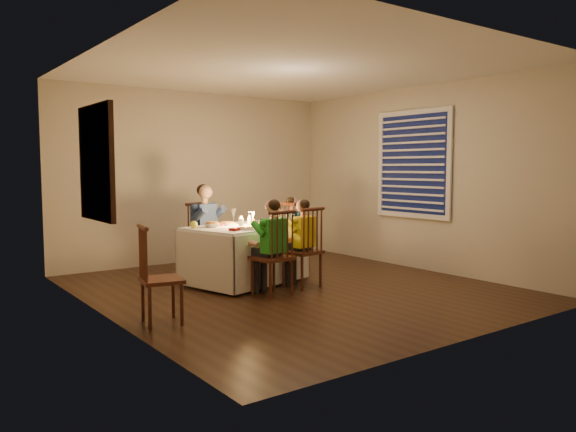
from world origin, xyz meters
TOP-DOWN VIEW (x-y plane):
  - ground at (0.00, 0.00)m, footprint 5.00×5.00m
  - wall_left at (-2.25, 0.00)m, footprint 0.02×5.00m
  - wall_right at (2.25, 0.00)m, footprint 0.02×5.00m
  - wall_back at (0.00, 2.50)m, footprint 4.50×0.02m
  - ceiling at (0.00, 0.00)m, footprint 5.00×5.00m
  - dining_table at (-0.30, 0.63)m, footprint 1.59×1.32m
  - chair_adult at (-0.45, 1.36)m, footprint 0.50×0.48m
  - chair_near_left at (-0.42, -0.17)m, footprint 0.45×0.43m
  - chair_near_right at (0.13, -0.01)m, footprint 0.46×0.44m
  - chair_end at (0.64, 0.87)m, footprint 0.47×0.48m
  - chair_extra at (-1.90, -0.50)m, footprint 0.43×0.44m
  - adult at (-0.45, 1.36)m, footprint 0.54×0.52m
  - child_green at (-0.42, -0.17)m, footprint 0.41×0.38m
  - child_yellow at (0.13, -0.01)m, footprint 0.40×0.38m
  - child_teal at (0.64, 0.87)m, footprint 0.38×0.40m
  - setting_adult at (-0.39, 0.90)m, footprint 0.32×0.32m
  - setting_green at (-0.48, 0.30)m, footprint 0.32×0.32m
  - setting_yellow at (0.05, 0.41)m, footprint 0.32×0.32m
  - setting_teal at (0.15, 0.75)m, footprint 0.32×0.32m
  - candle_left at (-0.34, 0.62)m, footprint 0.06×0.06m
  - candle_right at (-0.20, 0.66)m, footprint 0.06×0.06m
  - squash at (-0.93, 0.76)m, footprint 0.09×0.09m
  - orange_fruit at (-0.10, 0.73)m, footprint 0.08×0.08m
  - serving_bowl at (-0.69, 0.75)m, footprint 0.21×0.21m
  - wall_mirror at (-2.22, 0.30)m, footprint 0.06×0.95m
  - window_blinds at (2.21, 0.10)m, footprint 0.07×1.34m

SIDE VIEW (x-z plane):
  - ground at x=0.00m, z-range 0.00..0.00m
  - chair_adult at x=-0.45m, z-range -0.49..0.49m
  - chair_near_left at x=-0.42m, z-range -0.49..0.49m
  - chair_near_right at x=0.13m, z-range -0.49..0.49m
  - chair_end at x=0.64m, z-range -0.49..0.49m
  - chair_extra at x=-1.90m, z-range -0.47..0.47m
  - adult at x=-0.45m, z-range -0.61..0.61m
  - child_green at x=-0.42m, z-range -0.55..0.55m
  - child_yellow at x=0.13m, z-range -0.54..0.54m
  - child_teal at x=0.64m, z-range -0.52..0.52m
  - dining_table at x=-0.30m, z-range 0.17..0.86m
  - setting_adult at x=-0.39m, z-range 0.72..0.74m
  - setting_green at x=-0.48m, z-range 0.72..0.74m
  - setting_yellow at x=0.05m, z-range 0.72..0.74m
  - setting_teal at x=0.15m, z-range 0.72..0.74m
  - serving_bowl at x=-0.69m, z-range 0.72..0.77m
  - orange_fruit at x=-0.10m, z-range 0.72..0.80m
  - squash at x=-0.93m, z-range 0.72..0.81m
  - candle_left at x=-0.34m, z-range 0.72..0.82m
  - candle_right at x=-0.20m, z-range 0.72..0.82m
  - wall_left at x=-2.25m, z-range 0.00..2.60m
  - wall_right at x=2.25m, z-range 0.00..2.60m
  - wall_back at x=0.00m, z-range 0.00..2.60m
  - wall_mirror at x=-2.22m, z-range 0.92..2.08m
  - window_blinds at x=2.21m, z-range 0.73..2.27m
  - ceiling at x=0.00m, z-range 2.60..2.60m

